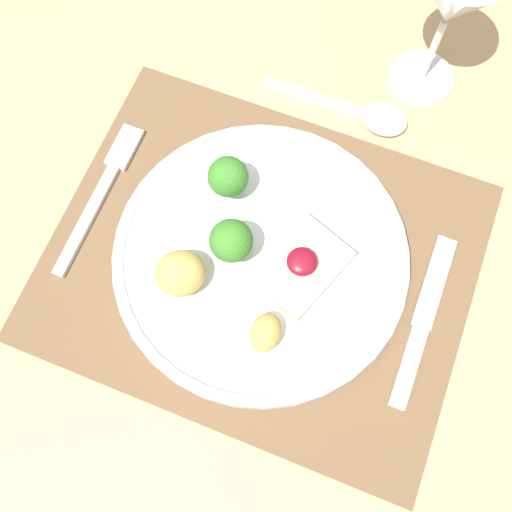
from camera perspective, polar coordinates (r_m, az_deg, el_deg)
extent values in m
plane|color=brown|center=(1.32, 0.22, -10.58)|extent=(8.00, 8.00, 0.00)
cube|color=tan|center=(0.63, 0.46, -0.97)|extent=(1.55, 0.97, 0.03)
cylinder|color=tan|center=(1.37, -22.95, 20.58)|extent=(0.06, 0.06, 0.69)
cube|color=brown|center=(0.61, 0.47, -0.49)|extent=(0.42, 0.34, 0.00)
cylinder|color=silver|center=(0.60, 0.00, -0.37)|extent=(0.30, 0.30, 0.02)
torus|color=silver|center=(0.59, 0.00, -0.13)|extent=(0.30, 0.30, 0.01)
cube|color=beige|center=(0.58, 4.24, -1.16)|extent=(0.09, 0.10, 0.02)
ellipsoid|color=maroon|center=(0.57, 4.35, -0.67)|extent=(0.03, 0.03, 0.01)
cylinder|color=#84B256|center=(0.59, -2.31, 0.66)|extent=(0.01, 0.01, 0.02)
sphere|color=#387A28|center=(0.57, -2.40, 1.47)|extent=(0.04, 0.04, 0.04)
cylinder|color=#84B256|center=(0.61, -2.59, 6.58)|extent=(0.01, 0.01, 0.02)
sphere|color=#387A28|center=(0.59, -2.69, 7.55)|extent=(0.04, 0.04, 0.04)
ellipsoid|color=tan|center=(0.56, 0.90, -7.31)|extent=(0.03, 0.04, 0.03)
ellipsoid|color=tan|center=(0.57, -7.20, -1.65)|extent=(0.07, 0.07, 0.04)
cube|color=silver|center=(0.65, -15.82, 3.33)|extent=(0.01, 0.13, 0.01)
cube|color=silver|center=(0.68, -12.42, 10.04)|extent=(0.02, 0.05, 0.01)
cube|color=silver|center=(0.60, 14.29, -10.22)|extent=(0.02, 0.08, 0.01)
cube|color=silver|center=(0.63, 16.61, -2.41)|extent=(0.02, 0.10, 0.00)
cube|color=silver|center=(0.70, 5.59, 14.76)|extent=(0.12, 0.01, 0.01)
ellipsoid|color=silver|center=(0.69, 12.16, 12.64)|extent=(0.05, 0.04, 0.02)
cylinder|color=white|center=(0.74, 15.41, 16.03)|extent=(0.07, 0.07, 0.01)
cylinder|color=white|center=(0.70, 16.45, 18.25)|extent=(0.01, 0.01, 0.09)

